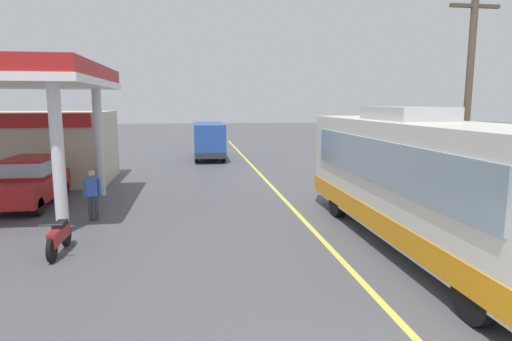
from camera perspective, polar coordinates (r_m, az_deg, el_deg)
The scene contains 9 objects.
ground at distance 24.30m, azimuth 0.12°, elevation -0.04°, with size 120.00×120.00×0.00m, color #4C4C51.
lane_divider_stripe at distance 19.45m, azimuth 2.26°, elevation -2.29°, with size 0.16×50.00×0.01m, color #D8CC4C.
coach_bus_main at distance 11.96m, azimuth 21.18°, elevation -1.61°, with size 2.60×11.04×3.69m.
gas_station_roadside at distance 21.19m, azimuth -29.29°, elevation 4.66°, with size 9.10×11.95×5.10m.
car_at_pump at distance 17.91m, azimuth -27.84°, elevation -1.01°, with size 1.70×4.20×1.82m.
minibus_opposing_lane at distance 29.84m, azimuth -6.32°, elevation 4.42°, with size 2.04×6.13×2.44m.
motorcycle_parked_forecourt at distance 12.07m, azimuth -24.74°, elevation -7.97°, with size 0.55×1.80×0.92m.
pedestrian_near_pump at distance 14.83m, azimuth -20.95°, elevation -2.75°, with size 0.55×0.22×1.66m.
utility_pole_roadside at distance 16.84m, azimuth 26.40°, elevation 8.74°, with size 1.80×0.24×7.64m.
Camera 1 is at (-3.49, -3.75, 3.78)m, focal length 30.03 mm.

